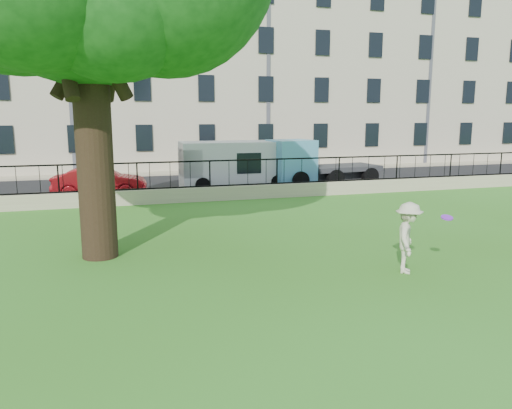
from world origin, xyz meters
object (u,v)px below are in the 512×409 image
object	(u,v)px
man	(408,238)
white_van	(236,165)
frisbee	(447,218)
red_sedan	(100,182)
blue_truck	(322,162)

from	to	relation	value
man	white_van	bearing A→B (deg)	35.71
frisbee	red_sedan	distance (m)	15.70
man	blue_truck	world-z (taller)	blue_truck
white_van	blue_truck	distance (m)	4.52
frisbee	man	bearing A→B (deg)	157.41
man	red_sedan	distance (m)	15.03
man	blue_truck	size ratio (longest dim) A/B	0.30
frisbee	blue_truck	distance (m)	14.56
frisbee	white_van	bearing A→B (deg)	94.99
man	frisbee	size ratio (longest dim) A/B	6.19
blue_truck	frisbee	bearing A→B (deg)	-110.24
white_van	blue_truck	xyz separation A→B (m)	(4.50, -0.42, 0.03)
red_sedan	frisbee	bearing A→B (deg)	-143.61
frisbee	blue_truck	size ratio (longest dim) A/B	0.05
red_sedan	blue_truck	distance (m)	11.03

